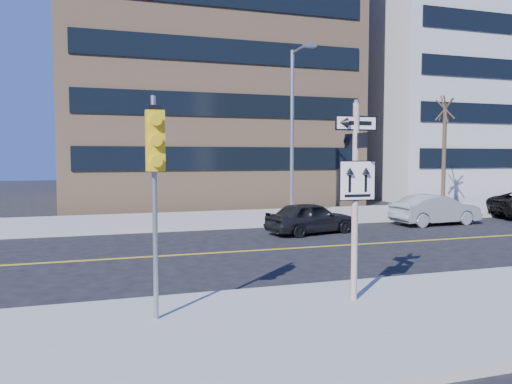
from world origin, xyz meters
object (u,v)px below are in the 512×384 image
object	(u,v)px
traffic_signal	(155,159)
parked_car_b	(435,210)
parked_car_a	(311,218)
sign_pole	(356,189)
streetlight_a	(294,122)
street_tree_west	(445,112)

from	to	relation	value
traffic_signal	parked_car_b	bearing A→B (deg)	36.78
parked_car_a	parked_car_b	xyz separation A→B (m)	(6.49, 0.72, 0.04)
sign_pole	parked_car_b	distance (m)	14.05
sign_pole	parked_car_b	size ratio (longest dim) A/B	0.98
streetlight_a	traffic_signal	bearing A→B (deg)	-120.80
parked_car_b	streetlight_a	size ratio (longest dim) A/B	0.52
parked_car_b	streetlight_a	world-z (taller)	streetlight_a
streetlight_a	parked_car_a	bearing A→B (deg)	-102.11
parked_car_a	streetlight_a	size ratio (longest dim) A/B	0.47
parked_car_b	parked_car_a	bearing A→B (deg)	92.81
parked_car_a	parked_car_b	size ratio (longest dim) A/B	0.91
streetlight_a	sign_pole	bearing A→B (deg)	-106.77
sign_pole	parked_car_b	bearing A→B (deg)	46.18
parked_car_a	streetlight_a	bearing A→B (deg)	-24.96
streetlight_a	street_tree_west	distance (m)	9.05
traffic_signal	street_tree_west	xyz separation A→B (m)	(17.00, 13.96, 2.50)
sign_pole	parked_car_a	world-z (taller)	sign_pole
traffic_signal	street_tree_west	size ratio (longest dim) A/B	0.63
traffic_signal	parked_car_b	xyz separation A→B (m)	(13.65, 10.20, -2.35)
parked_car_a	parked_car_b	world-z (taller)	parked_car_b
sign_pole	traffic_signal	bearing A→B (deg)	-177.89
streetlight_a	street_tree_west	size ratio (longest dim) A/B	1.26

